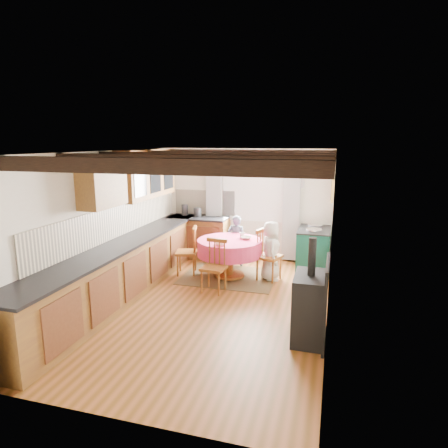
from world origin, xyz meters
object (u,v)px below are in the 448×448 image
(child_far, at_px, (236,241))
(chair_left, at_px, (186,250))
(aga_range, at_px, (313,250))
(cup, at_px, (242,235))
(chair_right, at_px, (269,255))
(child_right, at_px, (271,251))
(dining_table, at_px, (229,259))
(cast_iron_stove, at_px, (310,290))
(chair_near, at_px, (214,266))

(child_far, bearing_deg, chair_left, 40.94)
(aga_range, height_order, cup, aga_range)
(chair_left, height_order, chair_right, chair_right)
(child_far, height_order, cup, child_far)
(chair_right, xyz_separation_m, child_right, (0.02, 0.04, 0.07))
(dining_table, height_order, chair_right, chair_right)
(child_far, xyz_separation_m, child_right, (0.81, -0.63, 0.02))
(child_right, bearing_deg, dining_table, 81.38)
(chair_right, relative_size, cast_iron_stove, 0.71)
(chair_left, bearing_deg, child_far, 119.58)
(chair_near, relative_size, chair_right, 0.94)
(child_far, bearing_deg, child_right, 140.12)
(chair_near, distance_m, chair_right, 1.18)
(chair_right, bearing_deg, chair_near, 152.49)
(cup, bearing_deg, chair_left, -164.31)
(child_far, bearing_deg, cast_iron_stove, 118.81)
(chair_right, relative_size, child_right, 0.87)
(dining_table, bearing_deg, cast_iron_stove, -51.58)
(dining_table, height_order, aga_range, aga_range)
(chair_near, xyz_separation_m, chair_right, (0.82, 0.84, 0.03))
(aga_range, height_order, child_far, child_far)
(chair_near, height_order, child_right, child_right)
(chair_right, relative_size, child_far, 0.91)
(child_far, bearing_deg, dining_table, 91.11)
(child_right, bearing_deg, cup, 59.84)
(chair_near, relative_size, cast_iron_stove, 0.66)
(dining_table, relative_size, chair_left, 1.29)
(cup, bearing_deg, child_right, -14.86)
(aga_range, relative_size, cup, 8.90)
(cast_iron_stove, height_order, child_far, cast_iron_stove)
(chair_right, height_order, aga_range, chair_right)
(cast_iron_stove, xyz_separation_m, cup, (-1.44, 2.29, 0.10))
(dining_table, bearing_deg, chair_left, -176.96)
(chair_left, distance_m, cast_iron_stove, 3.19)
(chair_left, relative_size, aga_range, 0.98)
(dining_table, distance_m, child_right, 0.80)
(chair_left, height_order, child_right, child_right)
(chair_right, distance_m, child_right, 0.08)
(dining_table, xyz_separation_m, cast_iron_stove, (1.62, -2.05, 0.32))
(aga_range, bearing_deg, child_right, -136.62)
(aga_range, xyz_separation_m, child_far, (-1.56, -0.08, 0.09))
(dining_table, height_order, child_far, child_far)
(dining_table, height_order, cup, cup)
(cast_iron_stove, height_order, cup, cast_iron_stove)
(dining_table, bearing_deg, child_far, 93.40)
(dining_table, relative_size, child_right, 1.09)
(dining_table, xyz_separation_m, chair_left, (-0.85, -0.05, 0.11))
(child_far, relative_size, cup, 9.95)
(dining_table, distance_m, aga_range, 1.71)
(chair_right, distance_m, cup, 0.67)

